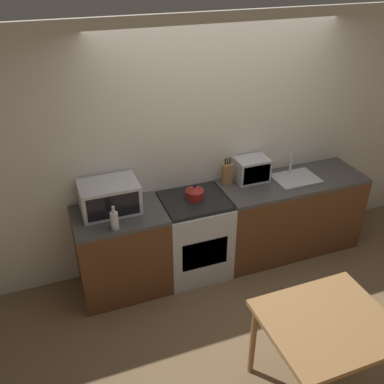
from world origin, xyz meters
TOP-DOWN VIEW (x-y plane):
  - ground_plane at (0.00, 0.00)m, footprint 16.00×16.00m
  - wall_back at (0.00, 1.01)m, footprint 10.00×0.06m
  - counter_left_run at (-1.15, 0.67)m, footprint 0.87×0.62m
  - counter_right_run at (0.77, 0.67)m, footprint 1.62×0.62m
  - stove_range at (-0.37, 0.66)m, footprint 0.67×0.62m
  - kettle at (-0.36, 0.68)m, footprint 0.19×0.19m
  - microwave at (-1.20, 0.76)m, footprint 0.55×0.39m
  - bottle at (-1.22, 0.44)m, footprint 0.07×0.07m
  - knife_block at (0.06, 0.85)m, footprint 0.11×0.07m
  - toaster_oven at (0.34, 0.83)m, footprint 0.35×0.25m
  - sink_basin at (0.81, 0.67)m, footprint 0.48×0.36m
  - dining_table at (-0.00, -1.06)m, footprint 0.92×0.80m

SIDE VIEW (x-z plane):
  - ground_plane at x=0.00m, z-range 0.00..0.00m
  - stove_range at x=-0.37m, z-range 0.00..0.90m
  - counter_left_run at x=-1.15m, z-range 0.00..0.90m
  - counter_right_run at x=0.77m, z-range 0.00..0.90m
  - dining_table at x=0.00m, z-range 0.29..1.06m
  - sink_basin at x=0.81m, z-range 0.80..1.04m
  - kettle at x=-0.36m, z-range 0.89..1.05m
  - bottle at x=-1.22m, z-range 0.87..1.11m
  - knife_block at x=0.06m, z-range 0.87..1.17m
  - toaster_oven at x=0.34m, z-range 0.90..1.15m
  - microwave at x=-1.20m, z-range 0.90..1.19m
  - wall_back at x=0.00m, z-range 0.00..2.60m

